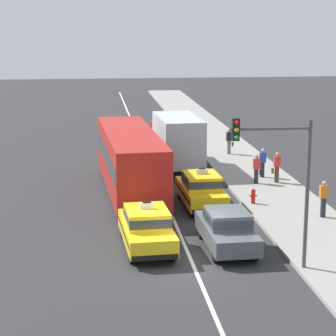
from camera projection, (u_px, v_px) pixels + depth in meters
ground_plane at (192, 262)px, 24.84m from camera, size 160.00×160.00×0.00m
lane_stripe_left_right at (146, 156)px, 44.23m from camera, size 0.14×80.00×0.01m
sidewalk_curb at (246, 169)px, 40.00m from camera, size 4.00×90.00×0.15m
taxi_left_nearest at (147, 227)px, 26.08m from camera, size 2.04×4.65×1.96m
bus_left_second at (130, 159)px, 34.38m from camera, size 3.13×11.32×3.22m
taxi_left_third at (122, 146)px, 43.02m from camera, size 1.92×4.60×1.96m
sedan_right_nearest at (227, 228)px, 26.07m from camera, size 1.88×4.35×1.58m
taxi_right_second at (201, 189)px, 31.94m from camera, size 1.96×4.61×1.96m
box_truck_right_third at (176, 140)px, 40.06m from camera, size 2.56×7.06×3.27m
pedestrian_near_crosswalk at (257, 169)px, 35.97m from camera, size 0.47×0.24×1.57m
pedestrian_mid_block at (277, 167)px, 36.19m from camera, size 0.47×0.24×1.66m
pedestrian_by_storefront at (263, 163)px, 37.40m from camera, size 0.36×0.24×1.62m
pedestrian_trailing at (229, 141)px, 43.89m from camera, size 0.47×0.24×1.67m
pedestrian_far_corner at (324, 199)px, 29.81m from camera, size 0.36×0.24×1.66m
fire_hydrant at (253, 195)px, 32.11m from camera, size 0.36×0.22×0.73m
traffic_light_pole at (281, 168)px, 22.98m from camera, size 2.87×0.33×5.58m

